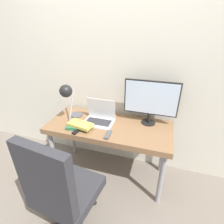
{
  "coord_description": "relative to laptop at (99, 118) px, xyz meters",
  "views": [
    {
      "loc": [
        0.51,
        -1.25,
        1.7
      ],
      "look_at": [
        0.04,
        0.26,
        0.88
      ],
      "focal_mm": 28.0,
      "sensor_mm": 36.0,
      "label": 1
    }
  ],
  "objects": [
    {
      "name": "monitor",
      "position": [
        0.53,
        0.14,
        0.23
      ],
      "size": [
        0.56,
        0.15,
        0.48
      ],
      "color": "black",
      "rests_on": "desk"
    },
    {
      "name": "desk_lamp",
      "position": [
        -0.31,
        -0.08,
        0.27
      ],
      "size": [
        0.14,
        0.3,
        0.43
      ],
      "color": "#4C4C51",
      "rests_on": "desk"
    },
    {
      "name": "office_chair",
      "position": [
        -0.01,
        -0.82,
        -0.18
      ],
      "size": [
        0.55,
        0.54,
        1.05
      ],
      "color": "black",
      "rests_on": "ground_plane"
    },
    {
      "name": "media_remote",
      "position": [
        -0.14,
        -0.24,
        -0.04
      ],
      "size": [
        0.07,
        0.15,
        0.02
      ],
      "color": "black",
      "rests_on": "desk"
    },
    {
      "name": "ground_plane",
      "position": [
        0.12,
        -0.33,
        -0.76
      ],
      "size": [
        12.0,
        12.0,
        0.0
      ],
      "primitive_type": "plane",
      "color": "#70665B"
    },
    {
      "name": "laptop",
      "position": [
        0.0,
        0.0,
        0.0
      ],
      "size": [
        0.32,
        0.24,
        0.25
      ],
      "color": "silver",
      "rests_on": "desk"
    },
    {
      "name": "wall_back",
      "position": [
        0.12,
        0.32,
        0.54
      ],
      "size": [
        8.0,
        0.05,
        2.6
      ],
      "color": "beige",
      "rests_on": "ground_plane"
    },
    {
      "name": "book_stack",
      "position": [
        -0.15,
        -0.19,
        -0.02
      ],
      "size": [
        0.29,
        0.18,
        0.06
      ],
      "color": "#286B47",
      "rests_on": "desk"
    },
    {
      "name": "desk",
      "position": [
        0.12,
        -0.04,
        -0.12
      ],
      "size": [
        1.34,
        0.58,
        0.7
      ],
      "color": "brown",
      "rests_on": "ground_plane"
    },
    {
      "name": "tv_remote",
      "position": [
        0.18,
        -0.23,
        -0.04
      ],
      "size": [
        0.04,
        0.15,
        0.02
      ],
      "color": "#4C4C51",
      "rests_on": "desk"
    }
  ]
}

